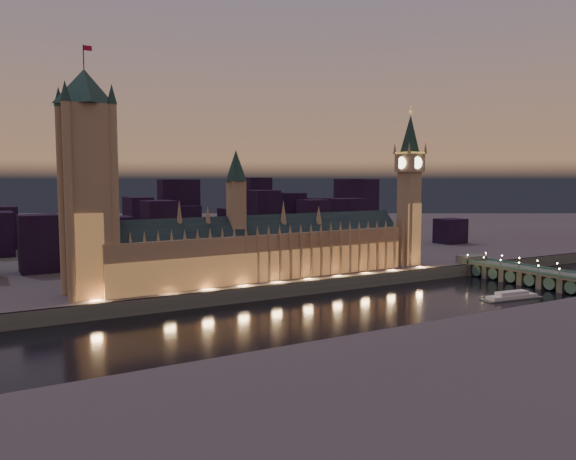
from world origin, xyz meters
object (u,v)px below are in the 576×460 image
river_boat (512,296)px  westminster_bridge (529,275)px  palace_of_westminster (265,249)px  victoria_tower (87,173)px  elizabeth_tower (410,177)px

river_boat → westminster_bridge: bearing=27.6°
palace_of_westminster → river_boat: size_ratio=5.06×
palace_of_westminster → river_boat: 146.96m
victoria_tower → elizabeth_tower: 218.00m
westminster_bridge → river_boat: (-47.31, -24.76, -4.43)m
palace_of_westminster → river_boat: palace_of_westminster is taller
elizabeth_tower → westminster_bridge: bearing=-55.0°
palace_of_westminster → elizabeth_tower: (115.15, 0.18, 44.32)m
victoria_tower → river_boat: 244.74m
victoria_tower → westminster_bridge: (263.70, -65.37, -65.93)m
victoria_tower → river_boat: victoria_tower is taller
victoria_tower → river_boat: (216.39, -90.13, -70.35)m
elizabeth_tower → river_boat: elizabeth_tower is taller
elizabeth_tower → river_boat: bearing=-91.0°
palace_of_westminster → elizabeth_tower: bearing=0.1°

